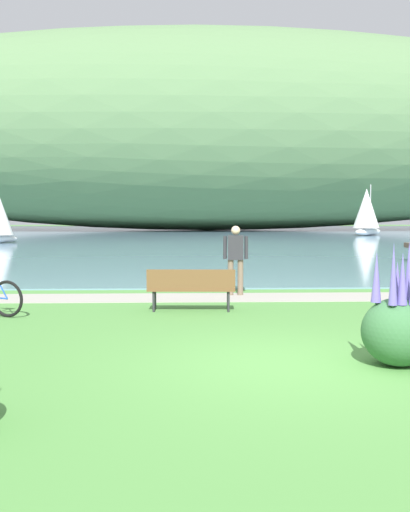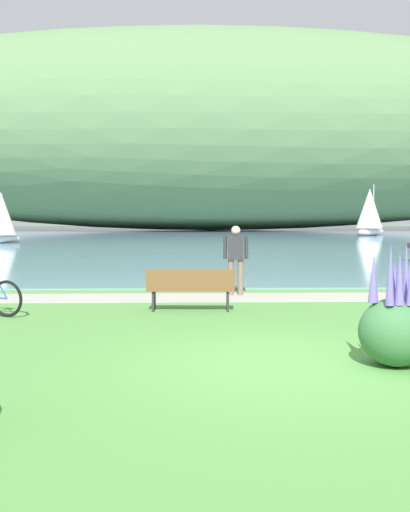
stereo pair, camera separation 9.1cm
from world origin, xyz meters
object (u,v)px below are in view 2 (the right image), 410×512
at_px(park_bench_near_camera, 191,286).
at_px(sailboat_nearest_to_shore, 1,217).
at_px(sailboat_mid_bay, 370,211).
at_px(person_at_shoreline, 236,256).

xyz_separation_m(park_bench_near_camera, sailboat_nearest_to_shore, (-12.64, 27.97, 1.28)).
relative_size(park_bench_near_camera, sailboat_nearest_to_shore, 0.49).
height_order(sailboat_nearest_to_shore, sailboat_mid_bay, sailboat_mid_bay).
bearing_deg(sailboat_nearest_to_shore, sailboat_mid_bay, 24.20).
bearing_deg(sailboat_mid_bay, sailboat_nearest_to_shore, -155.80).
distance_m(sailboat_nearest_to_shore, sailboat_mid_bay, 31.72).
relative_size(park_bench_near_camera, sailboat_mid_bay, 0.39).
relative_size(person_at_shoreline, sailboat_mid_bay, 0.37).
bearing_deg(sailboat_nearest_to_shore, person_at_shoreline, -61.78).
bearing_deg(person_at_shoreline, park_bench_near_camera, -115.44).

